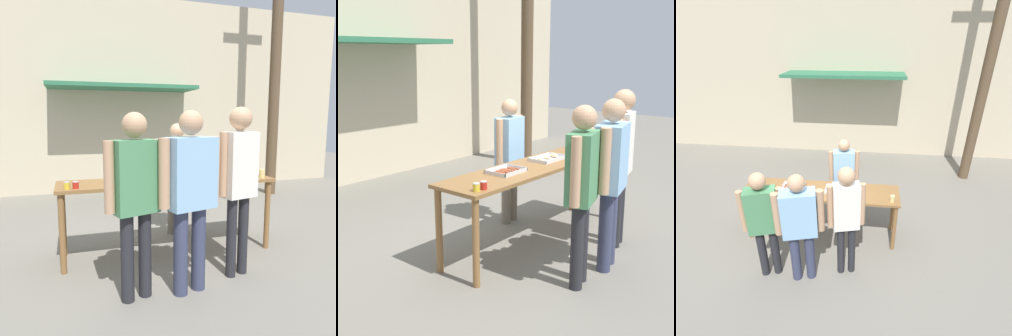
# 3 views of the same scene
# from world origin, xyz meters

# --- Properties ---
(ground_plane) EXTENTS (24.00, 24.00, 0.00)m
(ground_plane) POSITION_xyz_m (0.00, 0.00, 0.00)
(ground_plane) COLOR slate
(building_facade_back) EXTENTS (12.00, 1.11, 4.50)m
(building_facade_back) POSITION_xyz_m (0.00, 3.98, 2.26)
(building_facade_back) COLOR beige
(building_facade_back) RESTS_ON ground
(serving_table) EXTENTS (2.70, 0.64, 0.94)m
(serving_table) POSITION_xyz_m (0.00, 0.00, 0.83)
(serving_table) COLOR brown
(serving_table) RESTS_ON ground
(food_tray_sausages) EXTENTS (0.39, 0.30, 0.04)m
(food_tray_sausages) POSITION_xyz_m (-0.49, 0.03, 0.96)
(food_tray_sausages) COLOR silver
(food_tray_sausages) RESTS_ON serving_table
(food_tray_buns) EXTENTS (0.45, 0.28, 0.06)m
(food_tray_buns) POSITION_xyz_m (0.31, 0.03, 0.96)
(food_tray_buns) COLOR silver
(food_tray_buns) RESTS_ON serving_table
(condiment_jar_mustard) EXTENTS (0.07, 0.07, 0.08)m
(condiment_jar_mustard) POSITION_xyz_m (-1.21, -0.21, 0.98)
(condiment_jar_mustard) COLOR gold
(condiment_jar_mustard) RESTS_ON serving_table
(condiment_jar_ketchup) EXTENTS (0.07, 0.07, 0.08)m
(condiment_jar_ketchup) POSITION_xyz_m (-1.12, -0.22, 0.98)
(condiment_jar_ketchup) COLOR #B22319
(condiment_jar_ketchup) RESTS_ON serving_table
(beer_cup) EXTENTS (0.07, 0.07, 0.11)m
(beer_cup) POSITION_xyz_m (1.21, -0.21, 1.00)
(beer_cup) COLOR #DBC67A
(beer_cup) RESTS_ON serving_table
(person_server_behind_table) EXTENTS (0.57, 0.27, 1.64)m
(person_server_behind_table) POSITION_xyz_m (0.33, 0.65, 0.98)
(person_server_behind_table) COLOR #756B5B
(person_server_behind_table) RESTS_ON ground
(person_customer_holding_hotdog) EXTENTS (0.58, 0.34, 1.76)m
(person_customer_holding_hotdog) POSITION_xyz_m (-0.61, -0.99, 1.05)
(person_customer_holding_hotdog) COLOR #232328
(person_customer_holding_hotdog) RESTS_ON ground
(person_customer_with_cup) EXTENTS (0.52, 0.28, 1.82)m
(person_customer_with_cup) POSITION_xyz_m (0.54, -0.82, 1.12)
(person_customer_with_cup) COLOR #232328
(person_customer_with_cup) RESTS_ON ground
(person_customer_waiting_in_line) EXTENTS (0.66, 0.37, 1.78)m
(person_customer_waiting_in_line) POSITION_xyz_m (-0.08, -1.01, 1.05)
(person_customer_waiting_in_line) COLOR #333851
(person_customer_waiting_in_line) RESTS_ON ground
(utility_pole) EXTENTS (1.10, 0.24, 6.51)m
(utility_pole) POSITION_xyz_m (3.25, 2.59, 3.33)
(utility_pole) COLOR brown
(utility_pole) RESTS_ON ground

